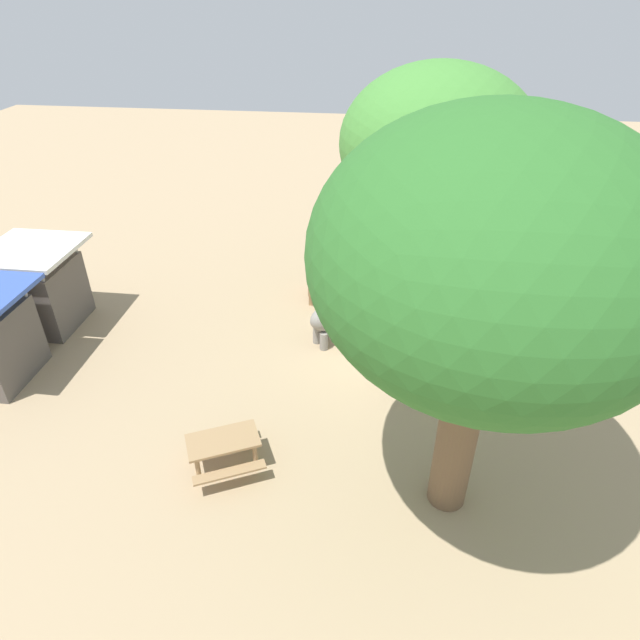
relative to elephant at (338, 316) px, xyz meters
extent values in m
plane|color=tan|center=(-0.36, -1.21, -0.82)|extent=(60.00, 60.00, 0.00)
cylinder|color=gray|center=(0.26, -0.03, -0.54)|extent=(0.24, 0.24, 0.54)
cylinder|color=gray|center=(-0.04, -0.26, -0.54)|extent=(0.24, 0.24, 0.54)
cylinder|color=gray|center=(-0.19, 0.56, -0.54)|extent=(0.24, 0.24, 0.54)
cylinder|color=gray|center=(-0.50, 0.33, -0.54)|extent=(0.24, 0.24, 0.54)
ellipsoid|color=gray|center=(-0.12, 0.15, 0.05)|extent=(1.38, 1.50, 0.82)
sphere|color=gray|center=(0.40, -0.51, 0.16)|extent=(0.58, 0.58, 0.58)
cone|color=gray|center=(0.53, -0.69, -0.36)|extent=(0.18, 0.18, 0.92)
cube|color=gray|center=(0.65, -0.21, 0.16)|extent=(0.42, 0.35, 0.44)
cube|color=gray|center=(0.04, -0.68, 0.16)|extent=(0.42, 0.35, 0.44)
cylinder|color=#3F3833|center=(-2.05, -1.46, -0.41)|extent=(0.14, 0.14, 0.82)
cylinder|color=#3F3833|center=(-1.93, -1.60, -0.41)|extent=(0.14, 0.14, 0.82)
cylinder|color=#4C7F59|center=(-1.99, -1.53, 0.29)|extent=(0.32, 0.32, 0.58)
sphere|color=tan|center=(-1.99, -1.53, 0.69)|extent=(0.22, 0.22, 0.22)
cylinder|color=#4C7F59|center=(-2.13, -1.37, 0.31)|extent=(0.09, 0.09, 0.55)
cylinder|color=#4C7F59|center=(-1.85, -1.69, 0.31)|extent=(0.09, 0.09, 0.55)
cylinder|color=brown|center=(-5.31, -2.75, 1.10)|extent=(0.75, 0.75, 3.84)
ellipsoid|color=#2D6B28|center=(-5.31, -2.75, 4.68)|extent=(6.11, 5.60, 4.33)
cylinder|color=brown|center=(2.29, -2.42, 0.96)|extent=(0.64, 0.64, 3.55)
ellipsoid|color=#478C38|center=(2.29, -2.42, 4.31)|extent=(5.82, 5.34, 4.12)
cube|color=#9E7A51|center=(2.37, 0.99, -0.37)|extent=(1.44, 0.61, 0.06)
cube|color=#9E7A51|center=(2.35, 1.16, -0.14)|extent=(1.39, 0.27, 0.40)
cube|color=#9E7A51|center=(2.89, 1.07, -0.61)|extent=(0.13, 0.37, 0.42)
cube|color=#9E7A51|center=(1.86, 0.91, -0.61)|extent=(0.13, 0.37, 0.42)
cube|color=#9E7A51|center=(-5.04, 1.93, -0.07)|extent=(1.37, 1.70, 0.06)
cylinder|color=#9E7A51|center=(-4.50, 1.53, -0.46)|extent=(0.10, 0.10, 0.72)
cylinder|color=#9E7A51|center=(-5.07, 1.26, -0.46)|extent=(0.10, 0.10, 0.72)
cylinder|color=#9E7A51|center=(-5.01, 2.61, -0.46)|extent=(0.10, 0.10, 0.72)
cylinder|color=#9E7A51|center=(-5.59, 2.34, -0.46)|extent=(0.10, 0.10, 0.72)
cube|color=#9E7A51|center=(-4.48, 2.20, -0.38)|extent=(0.86, 1.46, 0.05)
cube|color=#9E7A51|center=(-5.60, 1.67, -0.38)|extent=(0.86, 1.46, 0.05)
cube|color=brown|center=(5.01, -3.30, -0.07)|extent=(1.64, 1.61, 0.06)
cylinder|color=brown|center=(5.23, -2.66, -0.46)|extent=(0.10, 0.10, 0.72)
cylinder|color=brown|center=(5.67, -3.13, -0.46)|extent=(0.10, 0.10, 0.72)
cylinder|color=brown|center=(4.35, -3.47, -0.46)|extent=(0.10, 0.10, 0.72)
cylinder|color=brown|center=(4.78, -3.94, -0.46)|extent=(0.10, 0.10, 0.72)
cube|color=brown|center=(4.59, -2.84, -0.38)|extent=(1.26, 1.19, 0.05)
cube|color=brown|center=(5.43, -3.75, -0.38)|extent=(1.26, 1.19, 0.05)
cylinder|color=gray|center=(-1.89, 7.90, 0.38)|extent=(0.10, 0.10, 2.40)
cube|color=#59514C|center=(-0.19, 8.71, 0.18)|extent=(2.00, 1.80, 2.00)
cube|color=silver|center=(-0.19, 8.71, 1.64)|extent=(2.50, 2.50, 0.12)
cylinder|color=gray|center=(0.71, 9.52, 0.38)|extent=(0.10, 0.10, 2.40)
cylinder|color=gray|center=(0.71, 7.90, 0.38)|extent=(0.10, 0.10, 2.40)
cylinder|color=gray|center=(-1.09, 7.90, 0.38)|extent=(0.10, 0.10, 2.40)
cylinder|color=gray|center=(1.03, 0.56, -0.66)|extent=(0.36, 0.36, 0.32)
camera|label=1|loc=(-12.88, -1.10, 8.23)|focal=30.35mm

